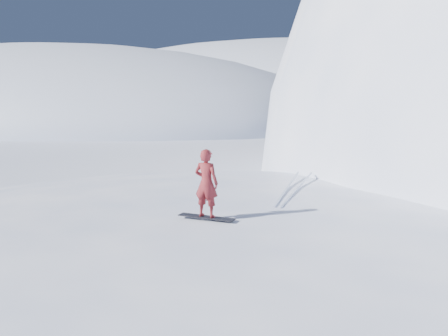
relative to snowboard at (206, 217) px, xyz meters
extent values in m
plane|color=white|center=(1.26, -0.51, -2.41)|extent=(400.00, 400.00, 0.00)
ellipsoid|color=white|center=(2.26, 2.49, -2.41)|extent=(36.00, 28.00, 4.80)
ellipsoid|color=white|center=(-68.74, 59.49, -2.41)|extent=(120.00, 70.00, 28.00)
ellipsoid|color=white|center=(-38.74, 109.49, -2.41)|extent=(140.00, 90.00, 36.00)
ellipsoid|color=white|center=(-2.74, -2.51, -2.41)|extent=(6.00, 5.40, 0.80)
ellipsoid|color=white|center=(-0.74, 5.49, -2.41)|extent=(7.00, 6.30, 1.00)
cube|color=black|center=(0.00, 0.00, 0.00)|extent=(1.48, 0.29, 0.02)
imported|color=maroon|center=(0.00, 0.00, 0.85)|extent=(0.62, 0.41, 1.68)
ellipsoid|color=white|center=(-43.09, 40.54, -2.41)|extent=(10.78, 8.62, 7.54)
cube|color=silver|center=(0.54, 4.74, 0.01)|extent=(1.21, 5.90, 0.04)
cube|color=silver|center=(0.88, 4.74, 0.01)|extent=(0.89, 5.95, 0.04)
camera|label=1|loc=(5.57, -10.60, 3.08)|focal=40.00mm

